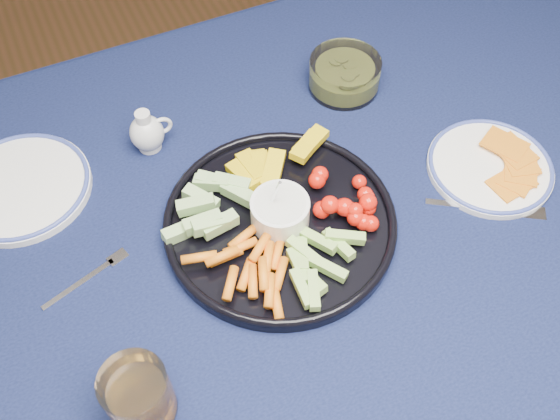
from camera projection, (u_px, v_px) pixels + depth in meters
name	position (u px, v px, depth m)	size (l,w,h in m)	color
dining_table	(328.00, 238.00, 1.08)	(1.67, 1.07, 0.75)	#532C1B
crudite_platter	(278.00, 219.00, 0.97)	(0.37, 0.37, 0.12)	black
creamer_pitcher	(147.00, 132.00, 1.06)	(0.08, 0.06, 0.08)	silver
pickle_bowl	(344.00, 75.00, 1.15)	(0.13, 0.13, 0.06)	white
cheese_plate	(491.00, 165.00, 1.04)	(0.21, 0.21, 0.02)	white
juice_tumbler	(140.00, 397.00, 0.78)	(0.09, 0.09, 0.10)	white
fork_left	(93.00, 275.00, 0.93)	(0.14, 0.06, 0.00)	white
fork_right	(495.00, 209.00, 1.00)	(0.17, 0.12, 0.00)	white
side_plate_extra	(21.00, 187.00, 1.02)	(0.23, 0.23, 0.02)	white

